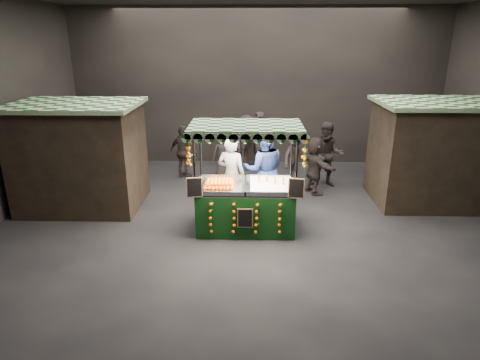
{
  "coord_description": "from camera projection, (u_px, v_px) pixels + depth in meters",
  "views": [
    {
      "loc": [
        -0.25,
        -8.72,
        4.09
      ],
      "look_at": [
        -0.46,
        0.05,
        1.04
      ],
      "focal_mm": 31.08,
      "sensor_mm": 36.0,
      "label": 1
    }
  ],
  "objects": [
    {
      "name": "shopper_7",
      "position": [
        295.0,
        156.0,
        12.15
      ],
      "size": [
        1.06,
        1.11,
        1.51
      ],
      "rotation": [
        0.0,
        0.0,
        0.86
      ],
      "color": "#2E2725",
      "rests_on": "ground"
    },
    {
      "name": "vendor_grey",
      "position": [
        231.0,
        176.0,
        9.85
      ],
      "size": [
        0.81,
        0.67,
        1.91
      ],
      "rotation": [
        0.0,
        0.0,
        2.79
      ],
      "color": "gray",
      "rests_on": "ground"
    },
    {
      "name": "vendor_blue",
      "position": [
        264.0,
        170.0,
        9.97
      ],
      "size": [
        1.08,
        0.87,
        2.09
      ],
      "rotation": [
        0.0,
        0.0,
        3.22
      ],
      "color": "navy",
      "rests_on": "ground"
    },
    {
      "name": "shopper_3",
      "position": [
        246.0,
        141.0,
        13.61
      ],
      "size": [
        1.09,
        1.25,
        1.68
      ],
      "rotation": [
        0.0,
        0.0,
        1.04
      ],
      "color": "#2B2523",
      "rests_on": "ground"
    },
    {
      "name": "shopper_0",
      "position": [
        133.0,
        148.0,
        12.2
      ],
      "size": [
        0.85,
        0.78,
        1.95
      ],
      "rotation": [
        0.0,
        0.0,
        0.58
      ],
      "color": "black",
      "rests_on": "ground"
    },
    {
      "name": "shopper_2",
      "position": [
        184.0,
        152.0,
        12.43
      ],
      "size": [
        1.02,
        0.75,
        1.6
      ],
      "rotation": [
        0.0,
        0.0,
        2.7
      ],
      "color": "#2D2625",
      "rests_on": "ground"
    },
    {
      "name": "shopper_4",
      "position": [
        224.0,
        155.0,
        12.3
      ],
      "size": [
        0.85,
        0.69,
        1.51
      ],
      "rotation": [
        0.0,
        0.0,
        3.45
      ],
      "color": "#272420",
      "rests_on": "ground"
    },
    {
      "name": "neighbour_stall_right",
      "position": [
        434.0,
        152.0,
        10.45
      ],
      "size": [
        3.0,
        2.2,
        2.6
      ],
      "color": "black",
      "rests_on": "ground"
    },
    {
      "name": "shopper_1",
      "position": [
        327.0,
        155.0,
        11.67
      ],
      "size": [
        1.0,
        0.84,
        1.85
      ],
      "rotation": [
        0.0,
        0.0,
        -0.17
      ],
      "color": "#282321",
      "rests_on": "ground"
    },
    {
      "name": "shopper_6",
      "position": [
        258.0,
        140.0,
        13.42
      ],
      "size": [
        0.5,
        0.7,
        1.81
      ],
      "rotation": [
        0.0,
        0.0,
        -1.46
      ],
      "color": "#2C2724",
      "rests_on": "ground"
    },
    {
      "name": "market_hall",
      "position": [
        262.0,
        72.0,
        8.46
      ],
      "size": [
        12.1,
        10.1,
        5.05
      ],
      "color": "black",
      "rests_on": "ground"
    },
    {
      "name": "neighbour_stall_left",
      "position": [
        81.0,
        156.0,
        10.18
      ],
      "size": [
        3.0,
        2.2,
        2.6
      ],
      "color": "black",
      "rests_on": "ground"
    },
    {
      "name": "ground",
      "position": [
        260.0,
        223.0,
        9.57
      ],
      "size": [
        12.0,
        12.0,
        0.0
      ],
      "primitive_type": "plane",
      "color": "black",
      "rests_on": "ground"
    },
    {
      "name": "shopper_5",
      "position": [
        315.0,
        165.0,
        11.18
      ],
      "size": [
        0.98,
        1.53,
        1.57
      ],
      "rotation": [
        0.0,
        0.0,
        1.96
      ],
      "color": "#2C2624",
      "rests_on": "ground"
    },
    {
      "name": "juice_stall",
      "position": [
        246.0,
        199.0,
        9.05
      ],
      "size": [
        2.44,
        1.43,
        2.36
      ],
      "color": "black",
      "rests_on": "ground"
    }
  ]
}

